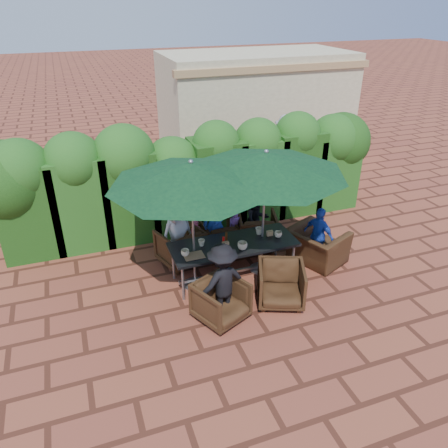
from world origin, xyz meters
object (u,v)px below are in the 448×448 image
object	(u,v)px
umbrella_left	(191,174)
chair_end_right	(317,241)
umbrella_right	(266,163)
chair_far_mid	(219,235)
dining_table	(233,247)
chair_far_left	(181,245)
chair_far_right	(257,229)
chair_near_right	(281,283)
chair_near_left	(221,299)

from	to	relation	value
umbrella_left	chair_end_right	bearing A→B (deg)	-0.64
umbrella_right	chair_end_right	distance (m)	2.11
umbrella_right	chair_far_mid	xyz separation A→B (m)	(-0.52, 1.00, -1.86)
dining_table	umbrella_right	distance (m)	1.66
chair_far_left	chair_far_right	bearing A→B (deg)	164.14
chair_far_mid	chair_end_right	xyz separation A→B (m)	(1.69, -1.08, 0.11)
chair_near_right	dining_table	bearing A→B (deg)	139.18
chair_far_left	chair_far_right	world-z (taller)	chair_far_right
chair_far_mid	chair_near_left	distance (m)	2.22
chair_far_right	umbrella_right	bearing A→B (deg)	88.50
chair_far_left	chair_far_right	xyz separation A→B (m)	(1.70, 0.09, 0.00)
chair_end_right	chair_near_left	bearing A→B (deg)	89.30
umbrella_left	chair_near_left	bearing A→B (deg)	-82.59
umbrella_right	chair_far_right	world-z (taller)	umbrella_right
chair_far_right	chair_near_left	distance (m)	2.50
umbrella_left	chair_near_right	xyz separation A→B (m)	(1.26, -0.99, -1.81)
chair_near_left	chair_far_mid	bearing A→B (deg)	47.06
umbrella_right	chair_far_mid	bearing A→B (deg)	117.54
umbrella_left	umbrella_right	bearing A→B (deg)	2.29
umbrella_right	dining_table	bearing A→B (deg)	-174.87
umbrella_right	chair_near_left	world-z (taller)	umbrella_right
umbrella_right	chair_near_left	size ratio (longest dim) A/B	3.75
chair_far_right	chair_end_right	distance (m)	1.30
dining_table	chair_end_right	size ratio (longest dim) A/B	2.22
chair_far_mid	chair_far_right	bearing A→B (deg)	170.17
chair_far_mid	chair_near_left	bearing A→B (deg)	70.07
chair_far_left	chair_end_right	world-z (taller)	chair_end_right
dining_table	chair_near_left	xyz separation A→B (m)	(-0.62, -1.05, -0.29)
chair_far_mid	chair_near_left	world-z (taller)	chair_near_left
dining_table	umbrella_right	bearing A→B (deg)	5.13
dining_table	chair_near_right	world-z (taller)	chair_near_right
chair_near_right	chair_end_right	size ratio (longest dim) A/B	0.76
chair_far_right	chair_near_left	world-z (taller)	chair_far_right
chair_end_right	chair_far_right	bearing A→B (deg)	18.70
umbrella_left	umbrella_right	size ratio (longest dim) A/B	0.97
dining_table	umbrella_left	bearing A→B (deg)	179.99
chair_near_left	chair_end_right	distance (m)	2.61
dining_table	chair_end_right	bearing A→B (deg)	-0.91
umbrella_left	umbrella_right	xyz separation A→B (m)	(1.36, 0.05, 0.00)
chair_far_left	chair_near_left	size ratio (longest dim) A/B	1.05
chair_near_right	chair_near_left	bearing A→B (deg)	-154.49
dining_table	chair_far_mid	bearing A→B (deg)	85.20
umbrella_left	chair_end_right	size ratio (longest dim) A/B	2.67
umbrella_right	chair_far_right	distance (m)	2.03
dining_table	chair_near_left	world-z (taller)	chair_near_left
umbrella_right	chair_far_left	world-z (taller)	umbrella_right
chair_far_left	chair_far_right	size ratio (longest dim) A/B	1.00
umbrella_right	chair_far_mid	size ratio (longest dim) A/B	4.12
chair_far_left	chair_end_right	xyz separation A→B (m)	(2.58, -0.87, 0.05)
chair_near_left	chair_near_right	bearing A→B (deg)	-20.97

